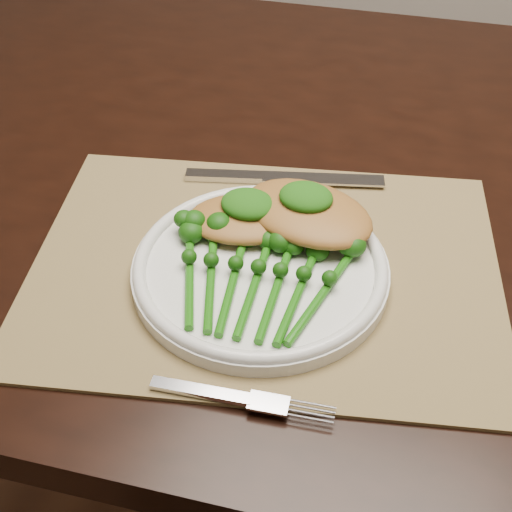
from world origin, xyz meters
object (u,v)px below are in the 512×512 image
(placemat, at_px, (265,267))
(chicken_fillet_left, at_px, (244,219))
(broccolini_bundle, at_px, (254,287))
(dining_table, at_px, (348,371))
(dinner_plate, at_px, (260,268))

(placemat, height_order, chicken_fillet_left, chicken_fillet_left)
(broccolini_bundle, bearing_deg, dining_table, 68.65)
(chicken_fillet_left, bearing_deg, dinner_plate, -72.57)
(placemat, bearing_deg, chicken_fillet_left, 123.82)
(dining_table, bearing_deg, broccolini_bundle, -109.86)
(broccolini_bundle, bearing_deg, chicken_fillet_left, 108.64)
(dinner_plate, distance_m, broccolini_bundle, 0.04)
(placemat, relative_size, dinner_plate, 1.85)
(dining_table, distance_m, dinner_plate, 0.45)
(chicken_fillet_left, height_order, broccolini_bundle, same)
(chicken_fillet_left, distance_m, broccolini_bundle, 0.09)
(placemat, xyz_separation_m, chicken_fillet_left, (-0.03, 0.03, 0.03))
(dining_table, relative_size, placemat, 3.59)
(chicken_fillet_left, bearing_deg, dining_table, 40.07)
(placemat, distance_m, broccolini_bundle, 0.06)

